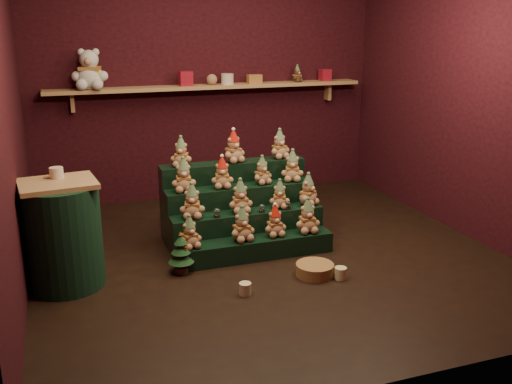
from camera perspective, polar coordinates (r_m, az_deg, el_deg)
name	(u,v)px	position (r m, az deg, el deg)	size (l,w,h in m)	color
ground	(268,255)	(5.13, 1.19, -6.29)	(4.00, 4.00, 0.00)	black
back_wall	(206,76)	(6.71, -4.97, 11.46)	(4.00, 0.10, 2.80)	black
front_wall	(413,147)	(2.95, 15.40, 4.37)	(4.00, 0.10, 2.80)	black
right_wall	(473,88)	(5.80, 20.91, 9.65)	(0.10, 4.00, 2.80)	black
back_shelf	(211,87)	(6.55, -4.56, 10.42)	(3.60, 0.26, 0.24)	tan
riser_tier_front	(256,248)	(5.03, -0.03, -5.63)	(1.40, 0.22, 0.18)	black
riser_tier_midfront	(248,230)	(5.19, -0.84, -3.85)	(1.40, 0.22, 0.36)	black
riser_tier_midback	(240,214)	(5.36, -1.58, -2.17)	(1.40, 0.22, 0.54)	black
riser_tier_back	(233,198)	(5.53, -2.29, -0.59)	(1.40, 0.22, 0.72)	black
teddy_0	(189,232)	(4.79, -6.67, -4.00)	(0.20, 0.18, 0.28)	tan
teddy_1	(242,224)	(4.91, -1.41, -3.20)	(0.22, 0.20, 0.31)	tan
teddy_2	(275,221)	(5.02, 1.91, -2.89)	(0.20, 0.18, 0.28)	tan
teddy_3	(308,216)	(5.12, 5.18, -2.36)	(0.22, 0.20, 0.31)	tan
teddy_4	(192,201)	(4.96, -6.41, -0.88)	(0.22, 0.20, 0.31)	tan
teddy_5	(240,196)	(5.07, -1.58, -0.41)	(0.22, 0.19, 0.30)	tan
teddy_6	(280,194)	(5.20, 2.38, -0.21)	(0.19, 0.17, 0.26)	tan
teddy_7	(308,190)	(5.30, 5.23, 0.25)	(0.21, 0.19, 0.30)	tan
teddy_8	(183,175)	(5.11, -7.27, 1.70)	(0.22, 0.20, 0.31)	tan
teddy_9	(222,173)	(5.19, -3.40, 1.94)	(0.20, 0.18, 0.29)	tan
teddy_10	(262,170)	(5.32, 0.61, 2.20)	(0.19, 0.17, 0.26)	tan
teddy_11	(292,166)	(5.43, 3.66, 2.65)	(0.21, 0.19, 0.30)	tan
teddy_12	(181,152)	(5.27, -7.49, 4.01)	(0.20, 0.18, 0.27)	tan
teddy_13	(234,147)	(5.39, -2.26, 4.56)	(0.22, 0.19, 0.30)	tan
teddy_14	(280,144)	(5.56, 2.37, 4.82)	(0.20, 0.18, 0.28)	tan
snow_globe_a	(217,213)	(4.98, -3.93, -2.08)	(0.06, 0.06, 0.08)	black
snow_globe_b	(262,208)	(5.10, 0.60, -1.62)	(0.06, 0.06, 0.08)	black
snow_globe_c	(288,205)	(5.19, 3.18, -1.32)	(0.06, 0.06, 0.08)	black
side_table	(63,235)	(4.65, -18.77, -4.09)	(0.60, 0.59, 0.85)	tan
table_ornament	(56,173)	(4.61, -19.34, 1.83)	(0.10, 0.10, 0.08)	beige
mini_christmas_tree	(181,253)	(4.75, -7.51, -6.04)	(0.21, 0.21, 0.36)	#402416
mug_left	(245,289)	(4.41, -1.09, -9.65)	(0.09, 0.09, 0.09)	beige
mug_right	(341,273)	(4.70, 8.46, -8.04)	(0.10, 0.10, 0.10)	beige
wicker_basket	(315,270)	(4.74, 5.90, -7.72)	(0.31, 0.31, 0.10)	olive
white_bear	(89,64)	(6.29, -16.33, 12.20)	(0.37, 0.34, 0.52)	silver
brown_bear	(297,74)	(6.84, 4.14, 11.72)	(0.14, 0.12, 0.19)	#452A17
gift_tin_red_a	(186,79)	(6.45, -7.04, 11.20)	(0.14, 0.14, 0.16)	#B01B2F
gift_tin_cream	(227,79)	(6.57, -2.88, 11.22)	(0.14, 0.14, 0.12)	beige
gift_tin_red_b	(325,75)	(7.01, 6.92, 11.55)	(0.12, 0.12, 0.14)	#B01B2F
shelf_plush_ball	(212,80)	(6.52, -4.44, 11.15)	(0.12, 0.12, 0.12)	tan
scarf_gift_box	(254,79)	(6.67, -0.15, 11.24)	(0.16, 0.10, 0.10)	#CE4E1D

